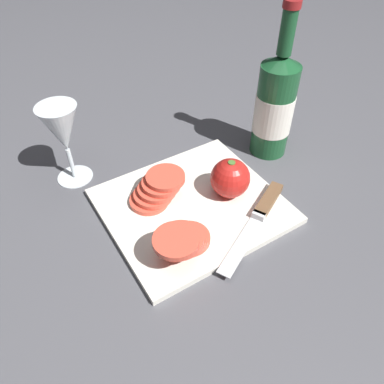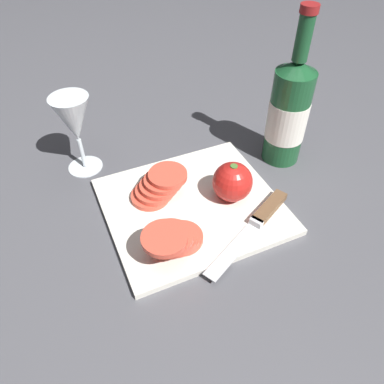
# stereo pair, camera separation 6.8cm
# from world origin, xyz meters

# --- Properties ---
(ground_plane) EXTENTS (3.00, 3.00, 0.00)m
(ground_plane) POSITION_xyz_m (0.00, 0.00, 0.00)
(ground_plane) COLOR #4C4C51
(cutting_board) EXTENTS (0.32, 0.29, 0.01)m
(cutting_board) POSITION_xyz_m (0.08, -0.01, 0.01)
(cutting_board) COLOR silver
(cutting_board) RESTS_ON ground_plane
(wine_bottle) EXTENTS (0.08, 0.08, 0.31)m
(wine_bottle) POSITION_xyz_m (0.32, 0.06, 0.11)
(wine_bottle) COLOR #194C28
(wine_bottle) RESTS_ON ground_plane
(wine_glass) EXTENTS (0.08, 0.08, 0.17)m
(wine_glass) POSITION_xyz_m (-0.08, 0.20, 0.11)
(wine_glass) COLOR silver
(wine_glass) RESTS_ON ground_plane
(whole_tomato) EXTENTS (0.08, 0.08, 0.08)m
(whole_tomato) POSITION_xyz_m (0.15, -0.02, 0.05)
(whole_tomato) COLOR red
(whole_tomato) RESTS_ON cutting_board
(knife) EXTENTS (0.22, 0.13, 0.01)m
(knife) POSITION_xyz_m (0.18, -0.09, 0.02)
(knife) COLOR silver
(knife) RESTS_ON cutting_board
(tomato_slice_stack_near) EXTENTS (0.11, 0.10, 0.06)m
(tomato_slice_stack_near) POSITION_xyz_m (0.01, -0.09, 0.04)
(tomato_slice_stack_near) COLOR #DB4C38
(tomato_slice_stack_near) RESTS_ON cutting_board
(tomato_slice_stack_far) EXTENTS (0.11, 0.07, 0.05)m
(tomato_slice_stack_far) POSITION_xyz_m (0.03, 0.04, 0.04)
(tomato_slice_stack_far) COLOR #DB4C38
(tomato_slice_stack_far) RESTS_ON cutting_board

